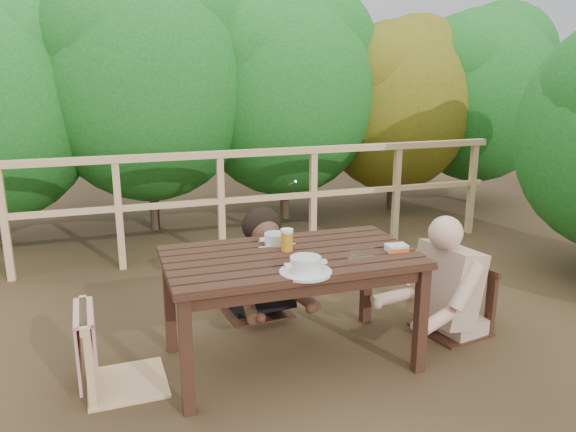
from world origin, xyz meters
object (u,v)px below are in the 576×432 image
object	(u,v)px
chair_right	(455,272)
soup_far	(276,240)
table	(291,309)
woman	(254,229)
tumbler	(354,259)
diner_right	(462,235)
beer_glass	(287,241)
chair_left	(121,310)
butter_tub	(396,249)
soup_near	(306,265)
chair_far	(255,253)
bread_roll	(309,262)

from	to	relation	value
chair_right	soup_far	distance (m)	1.23
table	chair_right	world-z (taller)	chair_right
chair_right	woman	size ratio (longest dim) A/B	0.68
woman	tumbler	world-z (taller)	woman
tumbler	diner_right	bearing A→B (deg)	19.02
diner_right	beer_glass	distance (m)	1.20
beer_glass	tumbler	distance (m)	0.44
chair_left	tumbler	distance (m)	1.30
chair_left	butter_tub	world-z (taller)	chair_left
butter_tub	chair_left	bearing A→B (deg)	176.62
table	beer_glass	size ratio (longest dim) A/B	10.06
soup_near	chair_far	bearing A→B (deg)	89.96
bread_roll	tumbler	size ratio (longest dim) A/B	1.56
chair_right	soup_far	world-z (taller)	chair_right
woman	diner_right	xyz separation A→B (m)	(1.21, -0.73, 0.05)
beer_glass	butter_tub	bearing A→B (deg)	-19.36
soup_far	beer_glass	xyz separation A→B (m)	(0.02, -0.14, 0.03)
chair_far	butter_tub	bearing A→B (deg)	-61.07
chair_right	soup_far	xyz separation A→B (m)	(-1.19, 0.17, 0.29)
soup_near	bread_roll	distance (m)	0.09
soup_near	soup_far	size ratio (longest dim) A/B	1.17
tumbler	butter_tub	world-z (taller)	tumbler
chair_far	bread_roll	size ratio (longest dim) A/B	7.07
chair_right	butter_tub	world-z (taller)	chair_right
woman	table	bearing A→B (deg)	85.45
table	soup_far	distance (m)	0.43
chair_left	chair_far	distance (m)	1.19
soup_far	beer_glass	world-z (taller)	beer_glass
chair_right	soup_far	size ratio (longest dim) A/B	3.54
soup_near	beer_glass	bearing A→B (deg)	87.49
soup_far	beer_glass	bearing A→B (deg)	-80.54
chair_far	tumbler	world-z (taller)	chair_far
chair_far	tumbler	size ratio (longest dim) A/B	11.06
woman	beer_glass	distance (m)	0.72
chair_far	soup_near	distance (m)	1.08
diner_right	soup_near	world-z (taller)	diner_right
diner_right	soup_far	world-z (taller)	diner_right
table	soup_near	xyz separation A→B (m)	(-0.02, -0.30, 0.38)
chair_right	table	bearing A→B (deg)	-99.02
table	woman	distance (m)	0.82
soup_near	butter_tub	xyz separation A→B (m)	(0.63, 0.15, -0.02)
diner_right	soup_near	distance (m)	1.26
diner_right	beer_glass	xyz separation A→B (m)	(-1.19, 0.02, 0.07)
diner_right	bread_roll	size ratio (longest dim) A/B	10.47
chair_right	beer_glass	world-z (taller)	chair_right
chair_right	woman	xyz separation A→B (m)	(-1.18, 0.73, 0.20)
butter_tub	bread_roll	bearing A→B (deg)	-168.76
table	diner_right	size ratio (longest dim) A/B	1.08
soup_far	bread_roll	world-z (taller)	soup_far
chair_left	tumbler	world-z (taller)	chair_left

